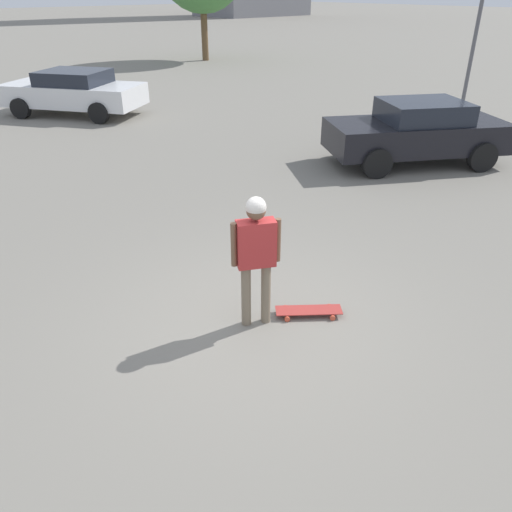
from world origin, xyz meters
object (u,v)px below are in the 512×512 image
(skateboard, at_px, (309,311))
(car_parked_far, at_px, (74,92))
(person, at_px, (256,247))
(car_parked_near, at_px, (417,131))

(skateboard, xyz_separation_m, car_parked_far, (2.59, 12.98, 0.67))
(person, distance_m, car_parked_far, 13.05)
(person, bearing_deg, car_parked_far, 103.71)
(car_parked_far, bearing_deg, person, 130.88)
(person, xyz_separation_m, car_parked_near, (7.11, 2.39, -0.31))
(person, height_order, car_parked_near, person)
(skateboard, distance_m, car_parked_near, 7.07)
(person, bearing_deg, car_parked_near, 46.49)
(car_parked_near, relative_size, car_parked_far, 0.93)
(person, relative_size, skateboard, 2.11)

